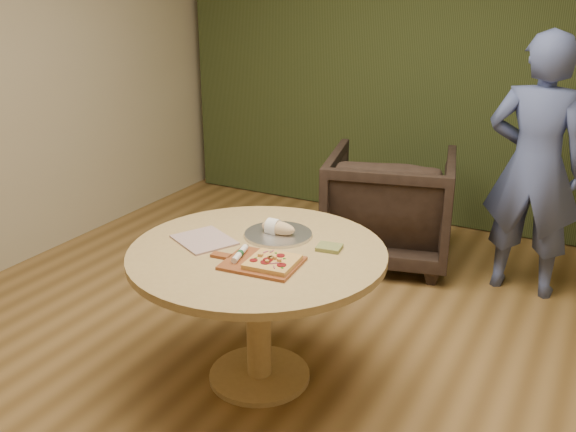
% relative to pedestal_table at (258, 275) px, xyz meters
% --- Properties ---
extents(room_shell, '(5.04, 6.04, 2.84)m').
position_rel_pedestal_table_xyz_m(room_shell, '(0.15, -0.11, 0.79)').
color(room_shell, olive).
rests_on(room_shell, ground).
extents(curtain, '(4.80, 0.14, 2.78)m').
position_rel_pedestal_table_xyz_m(curtain, '(0.15, 2.79, 0.79)').
color(curtain, '#273116').
rests_on(curtain, ground).
extents(pedestal_table, '(1.30, 1.30, 0.75)m').
position_rel_pedestal_table_xyz_m(pedestal_table, '(0.00, 0.00, 0.00)').
color(pedestal_table, tan).
rests_on(pedestal_table, ground).
extents(pizza_paddle, '(0.46, 0.31, 0.01)m').
position_rel_pedestal_table_xyz_m(pizza_paddle, '(0.10, -0.14, 0.15)').
color(pizza_paddle, brown).
rests_on(pizza_paddle, pedestal_table).
extents(flatbread_pizza, '(0.24, 0.24, 0.04)m').
position_rel_pedestal_table_xyz_m(flatbread_pizza, '(0.17, -0.14, 0.17)').
color(flatbread_pizza, '#E3B258').
rests_on(flatbread_pizza, pizza_paddle).
extents(cutlery_roll, '(0.07, 0.20, 0.03)m').
position_rel_pedestal_table_xyz_m(cutlery_roll, '(-0.01, -0.14, 0.17)').
color(cutlery_roll, white).
rests_on(cutlery_roll, pizza_paddle).
extents(newspaper, '(0.38, 0.36, 0.01)m').
position_rel_pedestal_table_xyz_m(newspaper, '(-0.30, -0.03, 0.15)').
color(newspaper, silver).
rests_on(newspaper, pedestal_table).
extents(serving_tray, '(0.36, 0.36, 0.02)m').
position_rel_pedestal_table_xyz_m(serving_tray, '(0.00, 0.21, 0.15)').
color(serving_tray, silver).
rests_on(serving_tray, pedestal_table).
extents(bread_roll, '(0.19, 0.09, 0.09)m').
position_rel_pedestal_table_xyz_m(bread_roll, '(-0.01, 0.21, 0.18)').
color(bread_roll, '#DDBA86').
rests_on(bread_roll, serving_tray).
extents(green_packet, '(0.13, 0.12, 0.02)m').
position_rel_pedestal_table_xyz_m(green_packet, '(0.32, 0.17, 0.15)').
color(green_packet, '#5B652D').
rests_on(green_packet, pedestal_table).
extents(armchair, '(1.07, 1.03, 0.92)m').
position_rel_pedestal_table_xyz_m(armchair, '(0.07, 1.81, -0.15)').
color(armchair, black).
rests_on(armchair, ground).
extents(person_standing, '(0.64, 0.42, 1.74)m').
position_rel_pedestal_table_xyz_m(person_standing, '(1.05, 1.76, 0.26)').
color(person_standing, '#47548E').
rests_on(person_standing, ground).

